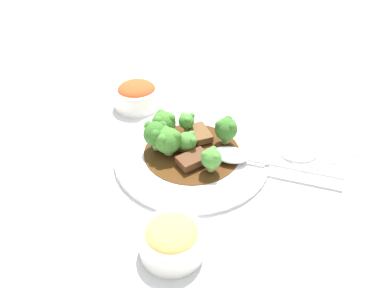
# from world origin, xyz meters

# --- Properties ---
(ground_plane) EXTENTS (4.00, 4.00, 0.00)m
(ground_plane) POSITION_xyz_m (0.00, 0.00, 0.00)
(ground_plane) COLOR silver
(main_plate) EXTENTS (0.30, 0.30, 0.02)m
(main_plate) POSITION_xyz_m (0.00, 0.00, 0.01)
(main_plate) COLOR white
(main_plate) RESTS_ON ground_plane
(beef_strip_0) EXTENTS (0.07, 0.05, 0.02)m
(beef_strip_0) POSITION_xyz_m (0.01, 0.04, 0.03)
(beef_strip_0) COLOR #56331E
(beef_strip_0) RESTS_ON main_plate
(beef_strip_1) EXTENTS (0.07, 0.07, 0.02)m
(beef_strip_1) POSITION_xyz_m (0.02, -0.02, 0.03)
(beef_strip_1) COLOR brown
(beef_strip_1) RESTS_ON main_plate
(beef_strip_2) EXTENTS (0.04, 0.06, 0.01)m
(beef_strip_2) POSITION_xyz_m (-0.02, -0.04, 0.03)
(beef_strip_2) COLOR brown
(beef_strip_2) RESTS_ON main_plate
(broccoli_floret_0) EXTENTS (0.04, 0.04, 0.04)m
(broccoli_floret_0) POSITION_xyz_m (0.01, 0.00, 0.04)
(broccoli_floret_0) COLOR #7FA84C
(broccoli_floret_0) RESTS_ON main_plate
(broccoli_floret_1) EXTENTS (0.05, 0.05, 0.06)m
(broccoli_floret_1) POSITION_xyz_m (0.05, 0.00, 0.05)
(broccoli_floret_1) COLOR #8EB756
(broccoli_floret_1) RESTS_ON main_plate
(broccoli_floret_2) EXTENTS (0.03, 0.03, 0.05)m
(broccoli_floret_2) POSITION_xyz_m (-0.00, -0.06, 0.05)
(broccoli_floret_2) COLOR #8EB756
(broccoli_floret_2) RESTS_ON main_plate
(broccoli_floret_3) EXTENTS (0.05, 0.05, 0.05)m
(broccoli_floret_3) POSITION_xyz_m (-0.07, -0.01, 0.05)
(broccoli_floret_3) COLOR #8EB756
(broccoli_floret_3) RESTS_ON main_plate
(broccoli_floret_4) EXTENTS (0.05, 0.05, 0.06)m
(broccoli_floret_4) POSITION_xyz_m (0.05, -0.05, 0.05)
(broccoli_floret_4) COLOR #8EB756
(broccoli_floret_4) RESTS_ON main_plate
(broccoli_floret_5) EXTENTS (0.05, 0.05, 0.06)m
(broccoli_floret_5) POSITION_xyz_m (0.07, -0.02, 0.05)
(broccoli_floret_5) COLOR #8EB756
(broccoli_floret_5) RESTS_ON main_plate
(broccoli_floret_6) EXTENTS (0.04, 0.04, 0.05)m
(broccoli_floret_6) POSITION_xyz_m (-0.02, 0.06, 0.05)
(broccoli_floret_6) COLOR #8EB756
(broccoli_floret_6) RESTS_ON main_plate
(serving_spoon) EXTENTS (0.22, 0.14, 0.01)m
(serving_spoon) POSITION_xyz_m (-0.08, 0.05, 0.03)
(serving_spoon) COLOR silver
(serving_spoon) RESTS_ON main_plate
(side_bowl_kimchi) EXTENTS (0.11, 0.11, 0.06)m
(side_bowl_kimchi) POSITION_xyz_m (0.09, -0.21, 0.03)
(side_bowl_kimchi) COLOR white
(side_bowl_kimchi) RESTS_ON ground_plane
(side_bowl_appetizer) EXTENTS (0.10, 0.10, 0.06)m
(side_bowl_appetizer) POSITION_xyz_m (0.07, 0.21, 0.03)
(side_bowl_appetizer) COLOR white
(side_bowl_appetizer) RESTS_ON ground_plane
(sauce_dish) EXTENTS (0.08, 0.08, 0.01)m
(sauce_dish) POSITION_xyz_m (-0.21, 0.02, 0.01)
(sauce_dish) COLOR white
(sauce_dish) RESTS_ON ground_plane
(paper_napkin) EXTENTS (0.15, 0.12, 0.01)m
(paper_napkin) POSITION_xyz_m (-0.25, 0.03, 0.00)
(paper_napkin) COLOR white
(paper_napkin) RESTS_ON ground_plane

